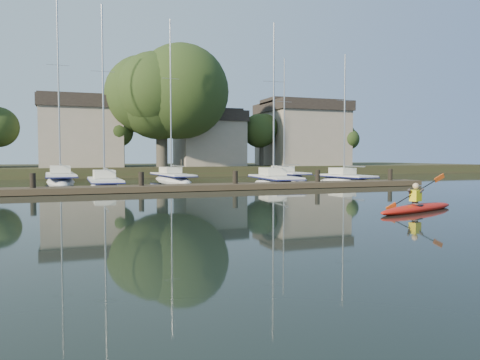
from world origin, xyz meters
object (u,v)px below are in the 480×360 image
object	(u,v)px
kayak	(417,207)
sailboat_1	(105,190)
dock	(190,187)
sailboat_7	(285,180)
sailboat_4	(345,184)
sailboat_3	(274,187)
sailboat_6	(172,182)
sailboat_5	(61,184)

from	to	relation	value
kayak	sailboat_1	world-z (taller)	sailboat_1
sailboat_1	dock	bearing A→B (deg)	-45.11
sailboat_7	sailboat_4	bearing A→B (deg)	-80.56
sailboat_3	sailboat_7	xyz separation A→B (m)	(4.87, 8.53, 0.01)
sailboat_6	sailboat_4	bearing A→B (deg)	-36.18
sailboat_7	sailboat_6	bearing A→B (deg)	176.53
kayak	sailboat_1	xyz separation A→B (m)	(-10.68, 18.42, -0.38)
kayak	sailboat_7	world-z (taller)	sailboat_7
kayak	dock	xyz separation A→B (m)	(-5.83, 13.67, 0.01)
sailboat_3	sailboat_4	bearing A→B (deg)	10.70
sailboat_3	sailboat_5	world-z (taller)	sailboat_5
sailboat_4	sailboat_6	size ratio (longest dim) A/B	0.76
sailboat_6	dock	bearing A→B (deg)	-101.56
sailboat_1	sailboat_6	bearing A→B (deg)	50.54
sailboat_5	sailboat_6	distance (m)	9.29
kayak	dock	size ratio (longest dim) A/B	0.14
sailboat_3	kayak	bearing A→B (deg)	-91.32
sailboat_5	dock	bearing A→B (deg)	-61.88
dock	sailboat_6	distance (m)	12.58
dock	sailboat_5	xyz separation A→B (m)	(-7.89, 13.08, -0.41)
sailboat_4	sailboat_7	distance (m)	7.98
sailboat_6	sailboat_3	bearing A→B (deg)	-59.19
dock	sailboat_3	size ratio (longest dim) A/B	2.51
dock	sailboat_5	world-z (taller)	sailboat_5
dock	sailboat_1	xyz separation A→B (m)	(-4.85, 4.75, -0.39)
sailboat_4	sailboat_6	distance (m)	14.99
sailboat_4	sailboat_5	distance (m)	23.62
kayak	sailboat_5	world-z (taller)	sailboat_5
sailboat_1	sailboat_5	xyz separation A→B (m)	(-3.04, 8.33, -0.02)
sailboat_3	sailboat_5	xyz separation A→B (m)	(-15.43, 9.04, -0.01)
sailboat_4	sailboat_6	bearing A→B (deg)	142.26
sailboat_5	sailboat_7	world-z (taller)	sailboat_5
sailboat_1	sailboat_3	bearing A→B (deg)	-3.98
dock	sailboat_4	distance (m)	15.03
sailboat_1	sailboat_4	size ratio (longest dim) A/B	1.17
sailboat_1	sailboat_5	distance (m)	8.86
sailboat_1	sailboat_3	size ratio (longest dim) A/B	1.01
kayak	sailboat_1	size ratio (longest dim) A/B	0.35
kayak	sailboat_6	xyz separation A→B (m)	(-4.45, 26.17, -0.37)
kayak	sailboat_4	xyz separation A→B (m)	(8.41, 18.47, -0.38)
sailboat_4	sailboat_5	bearing A→B (deg)	152.65
sailboat_6	sailboat_7	bearing A→B (deg)	-4.93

